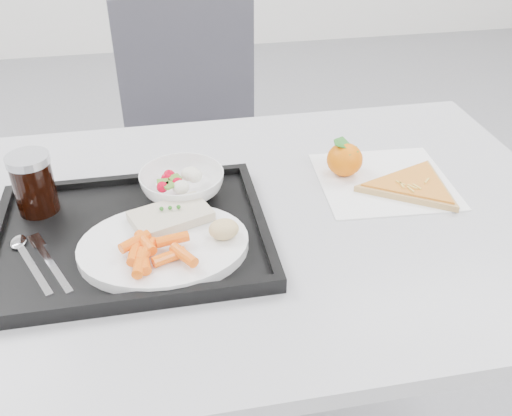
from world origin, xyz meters
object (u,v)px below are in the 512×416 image
at_px(chair, 194,135).
at_px(dinner_plate, 164,246).
at_px(tangerine, 345,159).
at_px(salad_bowl, 182,184).
at_px(cola_glass, 33,183).
at_px(table, 245,245).
at_px(pizza_slice, 413,186).
at_px(tray, 131,236).

distance_m(chair, dinner_plate, 0.89).
bearing_deg(dinner_plate, tangerine, 28.43).
height_order(chair, salad_bowl, chair).
bearing_deg(cola_glass, dinner_plate, -37.12).
bearing_deg(tangerine, dinner_plate, -151.57).
distance_m(table, dinner_plate, 0.20).
distance_m(dinner_plate, pizza_slice, 0.49).
xyz_separation_m(table, tray, (-0.20, -0.04, 0.08)).
bearing_deg(salad_bowl, tangerine, 6.69).
bearing_deg(salad_bowl, tray, -133.23).
bearing_deg(tangerine, tray, -161.49).
distance_m(tray, salad_bowl, 0.14).
bearing_deg(cola_glass, tray, -32.71).
height_order(dinner_plate, salad_bowl, salad_bowl).
height_order(salad_bowl, tangerine, tangerine).
bearing_deg(table, tray, -169.42).
distance_m(salad_bowl, pizza_slice, 0.43).
height_order(table, chair, chair).
xyz_separation_m(chair, tray, (-0.17, -0.79, 0.22)).
bearing_deg(tray, dinner_plate, -47.71).
distance_m(chair, pizza_slice, 0.84).
bearing_deg(pizza_slice, salad_bowl, 174.47).
bearing_deg(tray, tangerine, 18.51).
relative_size(chair, tangerine, 13.08).
distance_m(chair, cola_glass, 0.81).
bearing_deg(dinner_plate, chair, 82.16).
bearing_deg(cola_glass, salad_bowl, 0.20).
relative_size(chair, tray, 2.07).
relative_size(tangerine, pizza_slice, 0.28).
relative_size(salad_bowl, cola_glass, 1.41).
relative_size(chair, salad_bowl, 6.11).
bearing_deg(table, tangerine, 25.20).
xyz_separation_m(tangerine, pizza_slice, (0.11, -0.08, -0.02)).
bearing_deg(chair, pizza_slice, -63.85).
bearing_deg(pizza_slice, tray, -173.55).
distance_m(tray, dinner_plate, 0.08).
xyz_separation_m(salad_bowl, pizza_slice, (0.43, -0.04, -0.03)).
bearing_deg(tangerine, table, -154.80).
height_order(chair, tray, chair).
bearing_deg(salad_bowl, dinner_plate, -105.15).
height_order(salad_bowl, pizza_slice, salad_bowl).
bearing_deg(pizza_slice, chair, 116.15).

